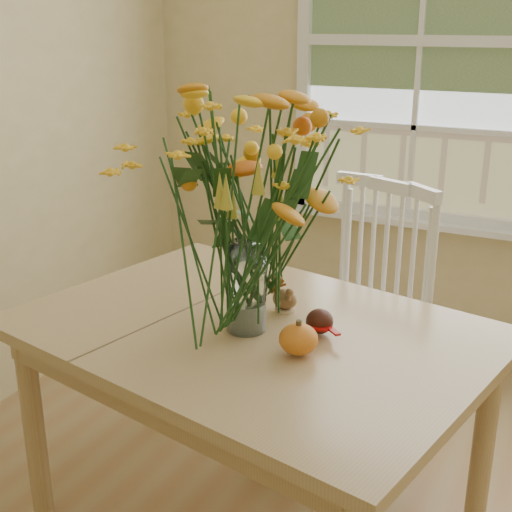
% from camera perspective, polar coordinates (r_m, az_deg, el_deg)
% --- Properties ---
extents(dining_table, '(1.57, 1.26, 0.75)m').
position_cam_1_polar(dining_table, '(2.15, -0.24, -8.03)').
color(dining_table, tan).
rests_on(dining_table, floor).
extents(windsor_chair, '(0.61, 0.60, 1.03)m').
position_cam_1_polar(windsor_chair, '(2.76, 9.16, -3.83)').
color(windsor_chair, white).
rests_on(windsor_chair, floor).
extents(flower_vase, '(0.57, 0.57, 0.68)m').
position_cam_1_polar(flower_vase, '(1.95, -0.87, 4.80)').
color(flower_vase, white).
rests_on(flower_vase, dining_table).
extents(pumpkin, '(0.11, 0.11, 0.09)m').
position_cam_1_polar(pumpkin, '(1.92, 3.56, -7.05)').
color(pumpkin, orange).
rests_on(pumpkin, dining_table).
extents(turkey_figurine, '(0.08, 0.07, 0.10)m').
position_cam_1_polar(turkey_figurine, '(2.20, 2.40, -3.63)').
color(turkey_figurine, '#CCB78C').
rests_on(turkey_figurine, dining_table).
extents(dark_gourd, '(0.13, 0.10, 0.07)m').
position_cam_1_polar(dark_gourd, '(2.05, 5.32, -5.54)').
color(dark_gourd, '#38160F').
rests_on(dark_gourd, dining_table).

